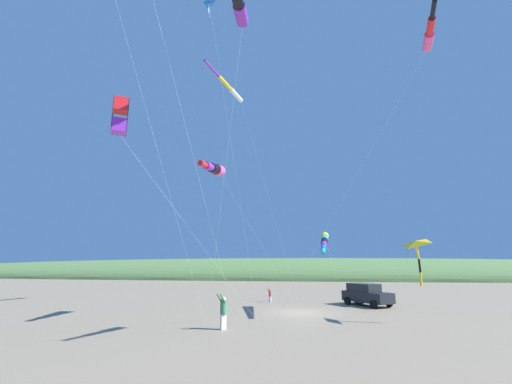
{
  "coord_description": "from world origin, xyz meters",
  "views": [
    {
      "loc": [
        -25.95,
        -0.17,
        3.65
      ],
      "look_at": [
        -7.56,
        2.3,
        7.68
      ],
      "focal_mm": 22.86,
      "sensor_mm": 36.0,
      "label": 1
    }
  ],
  "objects_px": {
    "person_child_green_jacket": "(270,295)",
    "kite_windsock_white_trailing": "(429,34)",
    "parked_car": "(366,294)",
    "kite_windsock_magenta_far_left": "(214,169)",
    "kite_windsock_long_streamer_right": "(230,89)",
    "person_adult_flyer": "(223,310)",
    "kite_windsock_orange_high_right": "(324,241)",
    "kite_delta_blue_topmost": "(416,244)",
    "kite_box_striped_overhead": "(120,117)",
    "kite_delta_teal_far_right": "(210,5)",
    "cooler_box": "(357,300)"
  },
  "relations": [
    {
      "from": "parked_car",
      "to": "kite_delta_blue_topmost",
      "type": "distance_m",
      "value": 9.44
    },
    {
      "from": "parked_car",
      "to": "kite_delta_teal_far_right",
      "type": "relative_size",
      "value": 0.21
    },
    {
      "from": "parked_car",
      "to": "person_adult_flyer",
      "type": "height_order",
      "value": "person_adult_flyer"
    },
    {
      "from": "person_adult_flyer",
      "to": "kite_windsock_magenta_far_left",
      "type": "distance_m",
      "value": 9.83
    },
    {
      "from": "kite_windsock_magenta_far_left",
      "to": "kite_windsock_white_trailing",
      "type": "bearing_deg",
      "value": -112.06
    },
    {
      "from": "kite_box_striped_overhead",
      "to": "kite_windsock_long_streamer_right",
      "type": "distance_m",
      "value": 20.02
    },
    {
      "from": "person_adult_flyer",
      "to": "kite_windsock_long_streamer_right",
      "type": "relative_size",
      "value": 0.09
    },
    {
      "from": "parked_car",
      "to": "person_adult_flyer",
      "type": "relative_size",
      "value": 2.36
    },
    {
      "from": "parked_car",
      "to": "kite_delta_teal_far_right",
      "type": "bearing_deg",
      "value": 134.73
    },
    {
      "from": "parked_car",
      "to": "kite_box_striped_overhead",
      "type": "height_order",
      "value": "kite_box_striped_overhead"
    },
    {
      "from": "kite_box_striped_overhead",
      "to": "kite_delta_teal_far_right",
      "type": "bearing_deg",
      "value": -10.46
    },
    {
      "from": "kite_delta_blue_topmost",
      "to": "kite_windsock_long_streamer_right",
      "type": "xyz_separation_m",
      "value": [
        6.42,
        13.72,
        15.64
      ]
    },
    {
      "from": "kite_windsock_orange_high_right",
      "to": "kite_windsock_white_trailing",
      "type": "relative_size",
      "value": 0.69
    },
    {
      "from": "kite_box_striped_overhead",
      "to": "kite_windsock_white_trailing",
      "type": "relative_size",
      "value": 0.65
    },
    {
      "from": "kite_windsock_white_trailing",
      "to": "kite_delta_blue_topmost",
      "type": "xyz_separation_m",
      "value": [
        5.63,
        -0.03,
        -11.01
      ]
    },
    {
      "from": "kite_windsock_long_streamer_right",
      "to": "kite_windsock_white_trailing",
      "type": "bearing_deg",
      "value": -131.37
    },
    {
      "from": "parked_car",
      "to": "kite_windsock_white_trailing",
      "type": "bearing_deg",
      "value": -173.14
    },
    {
      "from": "kite_delta_blue_topmost",
      "to": "kite_delta_teal_far_right",
      "type": "relative_size",
      "value": 0.45
    },
    {
      "from": "person_child_green_jacket",
      "to": "kite_windsock_orange_high_right",
      "type": "height_order",
      "value": "kite_windsock_orange_high_right"
    },
    {
      "from": "person_child_green_jacket",
      "to": "kite_box_striped_overhead",
      "type": "distance_m",
      "value": 22.7
    },
    {
      "from": "cooler_box",
      "to": "kite_delta_teal_far_right",
      "type": "height_order",
      "value": "kite_delta_teal_far_right"
    },
    {
      "from": "kite_delta_blue_topmost",
      "to": "kite_delta_teal_far_right",
      "type": "height_order",
      "value": "kite_delta_teal_far_right"
    },
    {
      "from": "parked_car",
      "to": "kite_box_striped_overhead",
      "type": "bearing_deg",
      "value": 145.67
    },
    {
      "from": "person_child_green_jacket",
      "to": "kite_windsock_orange_high_right",
      "type": "relative_size",
      "value": 0.11
    },
    {
      "from": "kite_windsock_white_trailing",
      "to": "kite_windsock_long_streamer_right",
      "type": "relative_size",
      "value": 0.78
    },
    {
      "from": "kite_box_striped_overhead",
      "to": "kite_delta_teal_far_right",
      "type": "distance_m",
      "value": 14.19
    },
    {
      "from": "kite_windsock_orange_high_right",
      "to": "kite_delta_blue_topmost",
      "type": "relative_size",
      "value": 1.14
    },
    {
      "from": "cooler_box",
      "to": "kite_delta_blue_topmost",
      "type": "xyz_separation_m",
      "value": [
        -10.63,
        -2.22,
        4.57
      ]
    },
    {
      "from": "kite_windsock_orange_high_right",
      "to": "kite_delta_teal_far_right",
      "type": "xyz_separation_m",
      "value": [
        -6.99,
        7.82,
        16.31
      ]
    },
    {
      "from": "kite_windsock_white_trailing",
      "to": "kite_windsock_magenta_far_left",
      "type": "bearing_deg",
      "value": 67.94
    },
    {
      "from": "person_adult_flyer",
      "to": "kite_windsock_white_trailing",
      "type": "bearing_deg",
      "value": -101.48
    },
    {
      "from": "kite_box_striped_overhead",
      "to": "cooler_box",
      "type": "bearing_deg",
      "value": -30.51
    },
    {
      "from": "cooler_box",
      "to": "person_child_green_jacket",
      "type": "distance_m",
      "value": 8.12
    },
    {
      "from": "cooler_box",
      "to": "kite_windsock_long_streamer_right",
      "type": "bearing_deg",
      "value": 110.09
    },
    {
      "from": "person_adult_flyer",
      "to": "kite_windsock_magenta_far_left",
      "type": "xyz_separation_m",
      "value": [
        3.01,
        1.59,
        9.22
      ]
    },
    {
      "from": "kite_windsock_white_trailing",
      "to": "kite_windsock_long_streamer_right",
      "type": "bearing_deg",
      "value": 48.63
    },
    {
      "from": "parked_car",
      "to": "person_adult_flyer",
      "type": "xyz_separation_m",
      "value": [
        -11.71,
        9.99,
        0.1
      ]
    },
    {
      "from": "kite_windsock_magenta_far_left",
      "to": "kite_delta_teal_far_right",
      "type": "height_order",
      "value": "kite_delta_teal_far_right"
    },
    {
      "from": "person_adult_flyer",
      "to": "kite_windsock_long_streamer_right",
      "type": "xyz_separation_m",
      "value": [
        9.68,
        2.0,
        19.37
      ]
    },
    {
      "from": "parked_car",
      "to": "person_child_green_jacket",
      "type": "xyz_separation_m",
      "value": [
        1.54,
        8.57,
        -0.29
      ]
    },
    {
      "from": "kite_windsock_orange_high_right",
      "to": "kite_delta_teal_far_right",
      "type": "bearing_deg",
      "value": 131.81
    },
    {
      "from": "kite_windsock_orange_high_right",
      "to": "kite_delta_blue_topmost",
      "type": "distance_m",
      "value": 6.78
    },
    {
      "from": "person_child_green_jacket",
      "to": "kite_windsock_long_streamer_right",
      "type": "height_order",
      "value": "kite_windsock_long_streamer_right"
    },
    {
      "from": "kite_windsock_magenta_far_left",
      "to": "kite_windsock_long_streamer_right",
      "type": "relative_size",
      "value": 0.53
    },
    {
      "from": "person_child_green_jacket",
      "to": "kite_windsock_white_trailing",
      "type": "height_order",
      "value": "kite_windsock_white_trailing"
    },
    {
      "from": "kite_delta_blue_topmost",
      "to": "person_adult_flyer",
      "type": "bearing_deg",
      "value": 105.53
    },
    {
      "from": "kite_windsock_long_streamer_right",
      "to": "kite_delta_teal_far_right",
      "type": "relative_size",
      "value": 0.94
    },
    {
      "from": "parked_car",
      "to": "kite_windsock_orange_high_right",
      "type": "xyz_separation_m",
      "value": [
        -4.41,
        3.69,
        4.35
      ]
    },
    {
      "from": "kite_windsock_magenta_far_left",
      "to": "person_adult_flyer",
      "type": "bearing_deg",
      "value": -152.09
    },
    {
      "from": "kite_windsock_magenta_far_left",
      "to": "person_child_green_jacket",
      "type": "bearing_deg",
      "value": -16.37
    }
  ]
}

